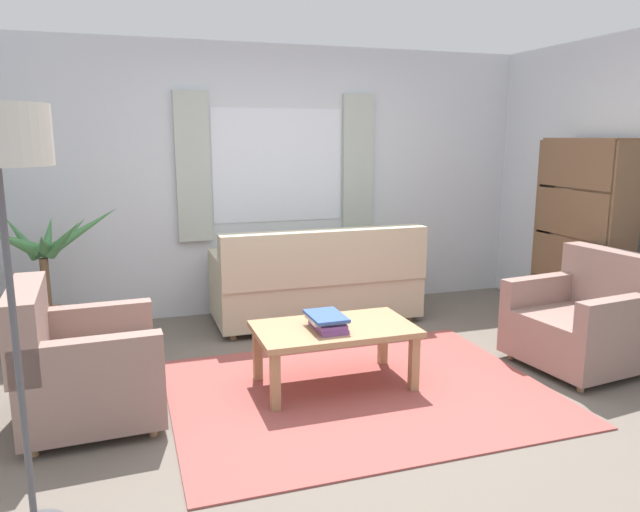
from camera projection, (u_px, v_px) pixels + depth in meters
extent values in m
plane|color=#6B6056|center=(360.00, 392.00, 4.12)|extent=(6.24, 6.24, 0.00)
cube|color=silver|center=(277.00, 180.00, 5.97)|extent=(5.32, 0.12, 2.60)
cube|color=white|center=(278.00, 166.00, 5.88)|extent=(1.30, 0.01, 1.10)
cube|color=#B2BCB2|center=(193.00, 167.00, 5.60)|extent=(0.32, 0.06, 1.40)
cube|color=#B2BCB2|center=(358.00, 165.00, 6.11)|extent=(0.32, 0.06, 1.40)
cube|color=#9E4C47|center=(360.00, 392.00, 4.12)|extent=(2.54, 1.97, 0.01)
cube|color=#BCB293|center=(315.00, 295.00, 5.70)|extent=(1.90, 0.80, 0.38)
cube|color=#BCB293|center=(326.00, 257.00, 5.32)|extent=(1.90, 0.20, 0.48)
cube|color=#BCB293|center=(399.00, 257.00, 5.91)|extent=(0.16, 0.80, 0.24)
cube|color=#BCB293|center=(223.00, 269.00, 5.37)|extent=(0.16, 0.80, 0.24)
cylinder|color=#A87F56|center=(383.00, 301.00, 6.28)|extent=(0.06, 0.06, 0.06)
cylinder|color=#A87F56|center=(222.00, 316.00, 5.76)|extent=(0.06, 0.06, 0.06)
cylinder|color=#A87F56|center=(409.00, 317.00, 5.73)|extent=(0.06, 0.06, 0.06)
cylinder|color=#A87F56|center=(233.00, 336.00, 5.20)|extent=(0.06, 0.06, 0.06)
cube|color=gray|center=(93.00, 383.00, 3.68)|extent=(0.83, 0.87, 0.36)
cube|color=gray|center=(27.00, 325.00, 3.49)|extent=(0.21, 0.85, 0.46)
cube|color=gray|center=(89.00, 358.00, 3.30)|extent=(0.80, 0.15, 0.22)
cube|color=gray|center=(89.00, 321.00, 3.96)|extent=(0.80, 0.15, 0.22)
cylinder|color=#A87F56|center=(153.00, 431.00, 3.52)|extent=(0.05, 0.05, 0.06)
cylinder|color=#A87F56|center=(144.00, 386.00, 4.15)|extent=(0.05, 0.05, 0.06)
cylinder|color=#A87F56|center=(34.00, 450.00, 3.30)|extent=(0.05, 0.05, 0.06)
cylinder|color=#A87F56|center=(43.00, 400.00, 3.93)|extent=(0.05, 0.05, 0.06)
cube|color=gray|center=(577.00, 337.00, 4.53)|extent=(0.90, 0.93, 0.36)
cube|color=gray|center=(613.00, 280.00, 4.59)|extent=(0.28, 0.86, 0.46)
cube|color=gray|center=(544.00, 289.00, 4.79)|extent=(0.81, 0.22, 0.22)
cube|color=gray|center=(622.00, 313.00, 4.15)|extent=(0.81, 0.22, 0.22)
cylinder|color=#A87F56|center=(511.00, 355.00, 4.74)|extent=(0.05, 0.05, 0.06)
cylinder|color=#A87F56|center=(581.00, 387.00, 4.14)|extent=(0.05, 0.05, 0.06)
cylinder|color=#A87F56|center=(570.00, 343.00, 5.01)|extent=(0.05, 0.05, 0.06)
cube|color=#A87F56|center=(334.00, 329.00, 4.15)|extent=(1.10, 0.64, 0.04)
cube|color=#A87F56|center=(275.00, 382.00, 3.80)|extent=(0.06, 0.06, 0.40)
cube|color=#A87F56|center=(414.00, 364.00, 4.10)|extent=(0.06, 0.06, 0.40)
cube|color=#A87F56|center=(258.00, 354.00, 4.28)|extent=(0.06, 0.06, 0.40)
cube|color=#A87F56|center=(383.00, 340.00, 4.59)|extent=(0.06, 0.06, 0.40)
cube|color=#7F478C|center=(328.00, 327.00, 4.09)|extent=(0.18, 0.34, 0.03)
cube|color=#7F478C|center=(328.00, 322.00, 4.09)|extent=(0.19, 0.34, 0.03)
cube|color=beige|center=(327.00, 319.00, 4.08)|extent=(0.25, 0.26, 0.02)
cube|color=#335199|center=(326.00, 316.00, 4.07)|extent=(0.23, 0.34, 0.02)
cylinder|color=#9E6B4C|center=(50.00, 328.00, 5.00)|extent=(0.36, 0.36, 0.31)
cylinder|color=brown|center=(46.00, 285.00, 4.92)|extent=(0.07, 0.07, 0.44)
cone|color=#47894C|center=(84.00, 229.00, 4.92)|extent=(0.61, 0.13, 0.43)
cone|color=#47894C|center=(68.00, 236.00, 5.02)|extent=(0.39, 0.32, 0.37)
cone|color=#47894C|center=(49.00, 235.00, 5.07)|extent=(0.14, 0.43, 0.35)
cone|color=#47894C|center=(20.00, 237.00, 4.94)|extent=(0.36, 0.36, 0.40)
cone|color=#47894C|center=(6.00, 238.00, 4.76)|extent=(0.51, 0.10, 0.31)
cone|color=#47894C|center=(10.00, 240.00, 4.60)|extent=(0.40, 0.47, 0.37)
cone|color=#47894C|center=(43.00, 243.00, 4.64)|extent=(0.15, 0.47, 0.28)
cone|color=#47894C|center=(64.00, 238.00, 4.72)|extent=(0.38, 0.44, 0.41)
cube|color=brown|center=(622.00, 246.00, 4.88)|extent=(0.30, 0.04, 1.70)
cube|color=brown|center=(548.00, 230.00, 5.72)|extent=(0.30, 0.04, 1.70)
cube|color=brown|center=(569.00, 239.00, 5.26)|extent=(0.02, 0.90, 1.70)
cube|color=brown|center=(574.00, 328.00, 5.47)|extent=(0.30, 0.86, 0.02)
cube|color=brown|center=(578.00, 283.00, 5.38)|extent=(0.30, 0.86, 0.02)
cube|color=brown|center=(582.00, 237.00, 5.30)|extent=(0.30, 0.86, 0.02)
cube|color=brown|center=(586.00, 189.00, 5.22)|extent=(0.30, 0.86, 0.02)
cube|color=brown|center=(591.00, 139.00, 5.13)|extent=(0.30, 0.86, 0.02)
cube|color=orange|center=(610.00, 279.00, 5.02)|extent=(0.27, 0.06, 0.23)
cube|color=orange|center=(603.00, 276.00, 5.09)|extent=(0.24, 0.06, 0.25)
cube|color=#335199|center=(596.00, 271.00, 5.17)|extent=(0.24, 0.09, 0.29)
cube|color=#7F478C|center=(588.00, 274.00, 5.26)|extent=(0.24, 0.06, 0.21)
cube|color=#387F4C|center=(583.00, 267.00, 5.31)|extent=(0.27, 0.06, 0.29)
cube|color=#387F4C|center=(576.00, 267.00, 5.40)|extent=(0.23, 0.09, 0.26)
cylinder|color=#4C4C51|center=(18.00, 358.00, 2.49)|extent=(0.03, 0.03, 1.59)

